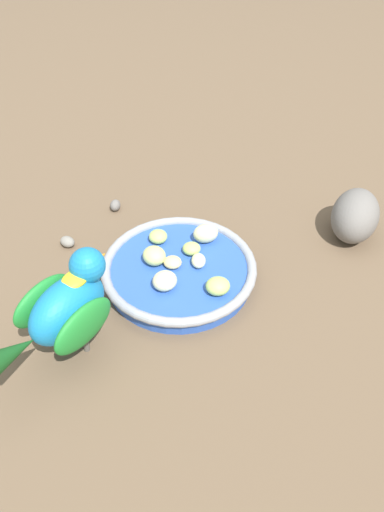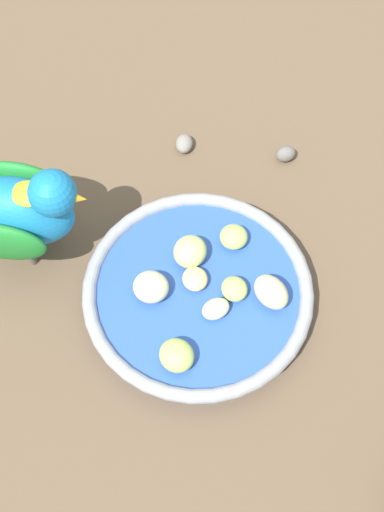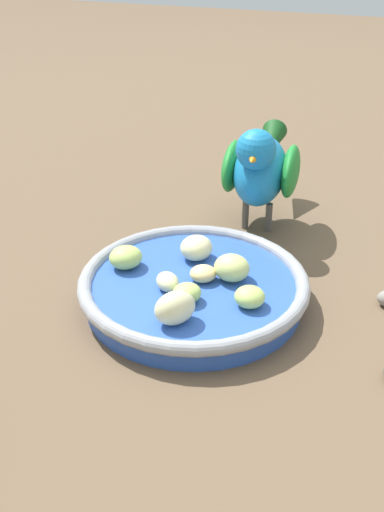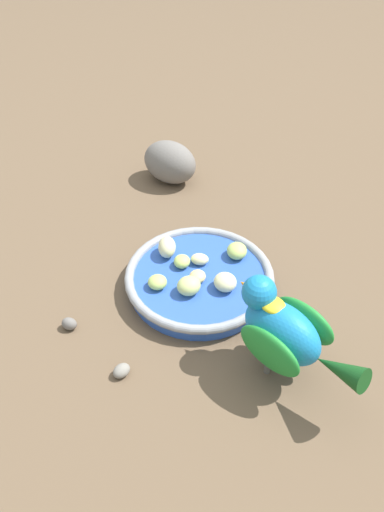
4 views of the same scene
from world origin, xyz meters
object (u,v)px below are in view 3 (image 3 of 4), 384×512
(apple_piece_2, at_px, (126,257))
(parrot, at_px, (261,166))
(apple_piece_3, at_px, (175,308))
(apple_piece_1, at_px, (231,269))
(apple_piece_7, at_px, (250,297))
(apple_piece_0, at_px, (196,248))
(apple_piece_4, at_px, (203,274))
(apple_piece_5, at_px, (187,293))
(feeding_bowl, at_px, (194,288))
(apple_piece_6, at_px, (168,282))

(apple_piece_2, relative_size, parrot, 0.17)
(apple_piece_3, xyz_separation_m, parrot, (-0.00, -0.26, 0.04))
(apple_piece_1, bearing_deg, apple_piece_7, 130.39)
(apple_piece_0, relative_size, apple_piece_2, 1.03)
(apple_piece_3, distance_m, apple_piece_4, 0.08)
(apple_piece_2, distance_m, apple_piece_3, 0.11)
(apple_piece_1, bearing_deg, parrot, -83.33)
(apple_piece_1, xyz_separation_m, apple_piece_5, (0.03, 0.05, -0.00))
(apple_piece_5, bearing_deg, apple_piece_7, -166.07)
(apple_piece_3, relative_size, parrot, 0.20)
(apple_piece_3, bearing_deg, feeding_bowl, -82.42)
(apple_piece_4, bearing_deg, apple_piece_7, 154.86)
(apple_piece_4, bearing_deg, apple_piece_6, 46.12)
(apple_piece_2, height_order, parrot, parrot)
(feeding_bowl, distance_m, parrot, 0.20)
(apple_piece_6, bearing_deg, apple_piece_5, 153.41)
(parrot, bearing_deg, apple_piece_6, -14.99)
(apple_piece_1, height_order, apple_piece_3, apple_piece_3)
(apple_piece_3, bearing_deg, apple_piece_1, -106.09)
(feeding_bowl, xyz_separation_m, apple_piece_1, (-0.03, -0.01, 0.02))
(parrot, bearing_deg, apple_piece_4, -8.08)
(apple_piece_0, bearing_deg, apple_piece_2, 35.09)
(apple_piece_3, height_order, parrot, parrot)
(apple_piece_0, height_order, apple_piece_5, apple_piece_0)
(apple_piece_3, bearing_deg, apple_piece_5, -85.76)
(apple_piece_1, xyz_separation_m, apple_piece_7, (-0.03, 0.04, -0.00))
(apple_piece_7, relative_size, parrot, 0.14)
(apple_piece_7, bearing_deg, apple_piece_2, -8.97)
(apple_piece_2, distance_m, apple_piece_4, 0.08)
(apple_piece_3, relative_size, apple_piece_4, 1.45)
(apple_piece_5, bearing_deg, apple_piece_2, -23.77)
(apple_piece_7, bearing_deg, apple_piece_3, 42.41)
(apple_piece_2, height_order, apple_piece_5, apple_piece_2)
(apple_piece_3, height_order, apple_piece_5, apple_piece_3)
(apple_piece_5, distance_m, apple_piece_7, 0.06)
(apple_piece_1, bearing_deg, apple_piece_0, -31.96)
(feeding_bowl, distance_m, apple_piece_6, 0.03)
(apple_piece_6, bearing_deg, apple_piece_0, -94.00)
(apple_piece_2, bearing_deg, feeding_bowl, 179.33)
(apple_piece_6, distance_m, parrot, 0.22)
(apple_piece_7, bearing_deg, apple_piece_0, -39.91)
(apple_piece_1, height_order, apple_piece_7, apple_piece_1)
(feeding_bowl, relative_size, apple_piece_5, 8.40)
(apple_piece_0, distance_m, apple_piece_6, 0.07)
(apple_piece_4, height_order, apple_piece_5, apple_piece_5)
(feeding_bowl, relative_size, apple_piece_1, 6.41)
(apple_piece_2, distance_m, apple_piece_6, 0.06)
(apple_piece_2, distance_m, apple_piece_5, 0.09)
(apple_piece_6, bearing_deg, apple_piece_2, -22.47)
(apple_piece_4, xyz_separation_m, parrot, (-0.01, -0.18, 0.05))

